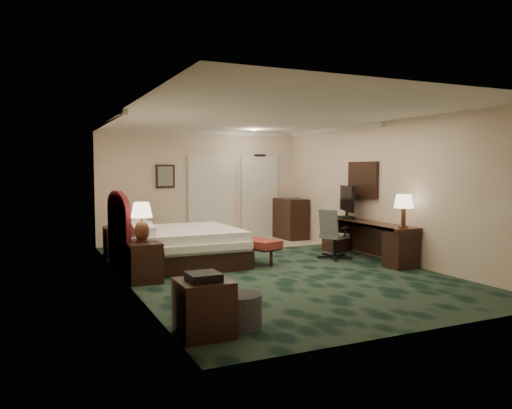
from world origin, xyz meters
name	(u,v)px	position (x,y,z in m)	size (l,w,h in m)	color
floor	(269,269)	(0.00, 0.00, 0.00)	(5.00, 7.50, 0.00)	black
ceiling	(269,116)	(0.00, 0.00, 2.70)	(5.00, 7.50, 0.00)	silver
wall_back	(201,186)	(0.00, 3.75, 1.35)	(5.00, 0.00, 2.70)	beige
wall_front	(423,209)	(0.00, -3.75, 1.35)	(5.00, 0.00, 2.70)	beige
wall_left	(124,197)	(-2.50, 0.00, 1.35)	(0.00, 7.50, 2.70)	beige
wall_right	(383,191)	(2.50, 0.00, 1.35)	(0.00, 7.50, 2.70)	beige
crown_molding	(269,119)	(0.00, 0.00, 2.65)	(5.00, 7.50, 0.10)	silver
tile_patch	(249,243)	(0.90, 2.90, 0.01)	(3.20, 1.70, 0.01)	beige
headboard	(118,231)	(-2.44, 1.00, 0.70)	(0.12, 2.00, 1.40)	#4E121C
entry_door	(259,197)	(1.55, 3.72, 1.05)	(1.02, 0.06, 2.18)	silver
closet_doors	(212,198)	(0.25, 3.71, 1.05)	(1.20, 0.06, 2.10)	#B5B5B5
wall_art	(165,176)	(-0.90, 3.71, 1.60)	(0.45, 0.06, 0.55)	#4B6957
wall_mirror	(363,180)	(2.46, 0.60, 1.55)	(0.05, 0.95, 0.75)	white
bed	(179,247)	(-1.34, 1.03, 0.34)	(2.11, 1.96, 0.67)	white
nightstand_near	(144,262)	(-2.23, -0.07, 0.31)	(0.50, 0.57, 0.62)	black
nightstand_far	(117,242)	(-2.24, 2.47, 0.30)	(0.48, 0.55, 0.60)	black
lamp_near	(142,222)	(-2.24, -0.02, 0.94)	(0.33, 0.33, 0.63)	black
lamp_far	(116,212)	(-2.25, 2.47, 0.90)	(0.32, 0.32, 0.60)	black
bed_bench	(249,250)	(-0.05, 0.76, 0.23)	(0.47, 1.35, 0.46)	maroon
ottoman	(239,310)	(-1.73, -2.75, 0.19)	(0.52, 0.52, 0.37)	#303033
side_table	(204,308)	(-2.19, -2.88, 0.30)	(0.56, 0.56, 0.60)	black
desk	(366,240)	(2.21, 0.13, 0.37)	(0.55, 2.53, 0.73)	black
tv	(347,202)	(2.22, 0.81, 1.08)	(0.07, 0.89, 0.69)	black
desk_lamp	(404,211)	(2.20, -0.94, 1.03)	(0.34, 0.34, 0.60)	black
desk_chair	(335,234)	(1.62, 0.37, 0.50)	(0.58, 0.54, 1.00)	#4B4B4C
minibar	(290,219)	(2.18, 3.20, 0.51)	(0.54, 0.97, 1.02)	black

